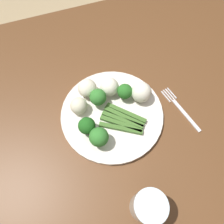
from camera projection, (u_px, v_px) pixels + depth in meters
The scene contains 14 objects.
ground_plane at pixel (114, 161), 1.32m from camera, with size 6.00×6.00×0.02m, color tan.
dining_table at pixel (116, 119), 0.70m from camera, with size 1.39×0.96×0.77m.
plate at pixel (112, 114), 0.59m from camera, with size 0.30×0.30×0.01m, color silver.
asparagus_bundle at pixel (123, 120), 0.57m from camera, with size 0.13×0.12×0.01m.
broccoli_front at pixel (125, 92), 0.58m from camera, with size 0.04×0.04×0.05m.
broccoli_back_right at pixel (87, 126), 0.53m from camera, with size 0.05×0.05×0.06m.
broccoli_left at pixel (98, 97), 0.57m from camera, with size 0.05×0.05×0.06m.
broccoli_right at pixel (99, 137), 0.51m from camera, with size 0.05×0.05×0.06m.
cauliflower_front_left at pixel (109, 87), 0.59m from camera, with size 0.06×0.06×0.06m, color white.
cauliflower_outer_edge at pixel (79, 106), 0.57m from camera, with size 0.05×0.05×0.05m, color beige.
cauliflower_near_center at pixel (141, 92), 0.58m from camera, with size 0.06×0.06×0.06m, color white.
cauliflower_near_fork at pixel (87, 88), 0.59m from camera, with size 0.06×0.06×0.06m, color silver.
fork at pixel (181, 109), 0.60m from camera, with size 0.05×0.17×0.00m.
water_glass at pixel (147, 207), 0.44m from camera, with size 0.07×0.07×0.11m, color silver.
Camera 1 is at (-0.11, -0.27, 1.31)m, focal length 32.22 mm.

